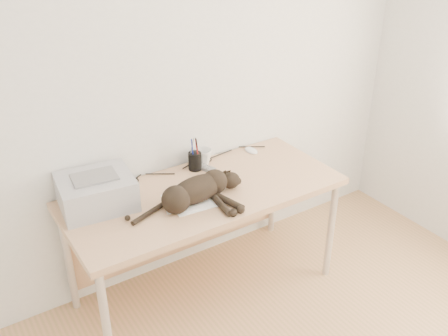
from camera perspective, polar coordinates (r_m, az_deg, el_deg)
wall_back at (r=2.92m, az=-6.15°, el=10.08°), size 3.50×0.00×3.50m
desk at (r=2.99m, az=-3.06°, el=-4.01°), size 1.60×0.70×0.74m
printer at (r=2.75m, az=-14.39°, el=-2.63°), size 0.42×0.37×0.18m
papers at (r=2.75m, az=-3.56°, el=-3.77°), size 0.35×0.28×0.01m
cat at (r=2.71m, az=-3.37°, el=-2.79°), size 0.70×0.32×0.16m
mug at (r=3.12m, az=-2.36°, el=1.29°), size 0.15×0.15×0.10m
pen_cup at (r=3.05m, az=-3.35°, el=0.83°), size 0.08×0.08×0.21m
remote_grey at (r=3.09m, az=-2.48°, el=0.16°), size 0.10×0.19×0.02m
remote_black at (r=2.93m, az=-1.22°, el=-1.40°), size 0.14×0.19×0.02m
mouse at (r=3.29m, az=3.14°, el=2.19°), size 0.07×0.11×0.04m
cable_tangle at (r=3.09m, az=-5.20°, el=0.04°), size 1.36×0.07×0.01m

